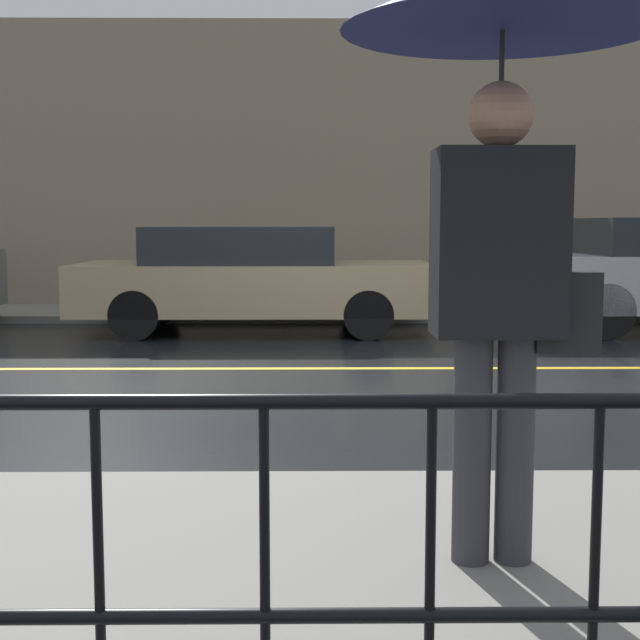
% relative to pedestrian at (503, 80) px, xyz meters
% --- Properties ---
extents(ground_plane, '(80.00, 80.00, 0.00)m').
position_rel_pedestrian_xyz_m(ground_plane, '(-0.24, 5.21, -1.92)').
color(ground_plane, black).
extents(sidewalk_near, '(28.00, 2.87, 0.10)m').
position_rel_pedestrian_xyz_m(sidewalk_near, '(-0.24, -0.18, -1.87)').
color(sidewalk_near, gray).
rests_on(sidewalk_near, ground_plane).
extents(sidewalk_far, '(28.00, 1.96, 0.10)m').
position_rel_pedestrian_xyz_m(sidewalk_far, '(-0.24, 10.14, -1.87)').
color(sidewalk_far, gray).
rests_on(sidewalk_far, ground_plane).
extents(lane_marking, '(25.20, 0.12, 0.01)m').
position_rel_pedestrian_xyz_m(lane_marking, '(-0.24, 5.21, -1.91)').
color(lane_marking, gold).
rests_on(lane_marking, ground_plane).
extents(building_storefront, '(28.00, 0.30, 4.61)m').
position_rel_pedestrian_xyz_m(building_storefront, '(-0.24, 11.26, 0.39)').
color(building_storefront, gray).
rests_on(building_storefront, ground_plane).
extents(railing_foreground, '(12.00, 0.04, 0.92)m').
position_rel_pedestrian_xyz_m(railing_foreground, '(-0.24, -1.37, -1.23)').
color(railing_foreground, black).
rests_on(railing_foreground, sidewalk_near).
extents(pedestrian, '(1.18, 1.18, 2.26)m').
position_rel_pedestrian_xyz_m(pedestrian, '(0.00, 0.00, 0.00)').
color(pedestrian, '#333338').
rests_on(pedestrian, sidewalk_near).
extents(car_tan, '(4.54, 1.93, 1.36)m').
position_rel_pedestrian_xyz_m(car_tan, '(-1.46, 8.21, -1.22)').
color(car_tan, tan).
rests_on(car_tan, ground_plane).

